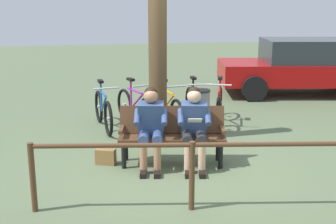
{
  "coord_description": "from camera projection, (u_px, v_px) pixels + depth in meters",
  "views": [
    {
      "loc": [
        1.54,
        6.0,
        2.41
      ],
      "look_at": [
        0.18,
        -0.45,
        0.75
      ],
      "focal_mm": 46.67,
      "sensor_mm": 36.0,
      "label": 1
    }
  ],
  "objects": [
    {
      "name": "bench",
      "position": [
        172.0,
        131.0,
        6.65
      ],
      "size": [
        1.66,
        0.8,
        0.87
      ],
      "rotation": [
        0.0,
        0.0,
        -0.21
      ],
      "color": "#51331E",
      "rests_on": "ground"
    },
    {
      "name": "bicycle_silver",
      "position": [
        195.0,
        106.0,
        8.86
      ],
      "size": [
        0.48,
        1.68,
        0.94
      ],
      "rotation": [
        0.0,
        0.0,
        1.53
      ],
      "color": "black",
      "rests_on": "ground"
    },
    {
      "name": "person_companion",
      "position": [
        151.0,
        124.0,
        6.45
      ],
      "size": [
        0.54,
        0.82,
        1.2
      ],
      "rotation": [
        0.0,
        0.0,
        -0.21
      ],
      "color": "#334772",
      "rests_on": "ground"
    },
    {
      "name": "litter_bin",
      "position": [
        200.0,
        113.0,
        7.99
      ],
      "size": [
        0.37,
        0.37,
        0.88
      ],
      "color": "slate",
      "rests_on": "ground"
    },
    {
      "name": "handbag",
      "position": [
        106.0,
        157.0,
        6.66
      ],
      "size": [
        0.33,
        0.24,
        0.24
      ],
      "primitive_type": "cube",
      "rotation": [
        0.0,
        0.0,
        -0.38
      ],
      "color": "olive",
      "rests_on": "ground"
    },
    {
      "name": "person_reading",
      "position": [
        194.0,
        124.0,
        6.45
      ],
      "size": [
        0.54,
        0.82,
        1.2
      ],
      "rotation": [
        0.0,
        0.0,
        -0.21
      ],
      "color": "#334772",
      "rests_on": "ground"
    },
    {
      "name": "bicycle_orange",
      "position": [
        135.0,
        108.0,
        8.71
      ],
      "size": [
        0.64,
        1.62,
        0.94
      ],
      "rotation": [
        0.0,
        0.0,
        1.88
      ],
      "color": "black",
      "rests_on": "ground"
    },
    {
      "name": "bicycle_red",
      "position": [
        219.0,
        106.0,
        8.84
      ],
      "size": [
        0.7,
        1.59,
        0.94
      ],
      "rotation": [
        0.0,
        0.0,
        1.21
      ],
      "color": "black",
      "rests_on": "ground"
    },
    {
      "name": "bicycle_purple",
      "position": [
        167.0,
        109.0,
        8.66
      ],
      "size": [
        0.48,
        1.67,
        0.94
      ],
      "rotation": [
        0.0,
        0.0,
        1.74
      ],
      "color": "black",
      "rests_on": "ground"
    },
    {
      "name": "ground_plane",
      "position": [
        186.0,
        167.0,
        6.59
      ],
      "size": [
        40.0,
        40.0,
        0.0
      ],
      "primitive_type": "plane",
      "color": "#566647"
    },
    {
      "name": "bicycle_black",
      "position": [
        103.0,
        111.0,
        8.49
      ],
      "size": [
        0.48,
        1.68,
        0.94
      ],
      "rotation": [
        0.0,
        0.0,
        1.69
      ],
      "color": "black",
      "rests_on": "ground"
    },
    {
      "name": "parked_car",
      "position": [
        302.0,
        65.0,
        11.63
      ],
      "size": [
        4.48,
        2.67,
        1.47
      ],
      "rotation": [
        0.0,
        0.0,
        -0.21
      ],
      "color": "#A50C0C",
      "rests_on": "ground"
    },
    {
      "name": "tree_trunk",
      "position": [
        158.0,
        41.0,
        7.4
      ],
      "size": [
        0.31,
        0.31,
        3.53
      ],
      "primitive_type": "cylinder",
      "color": "#4C3823",
      "rests_on": "ground"
    },
    {
      "name": "railing_fence",
      "position": [
        192.0,
        161.0,
        5.09
      ],
      "size": [
        3.73,
        0.74,
        0.85
      ],
      "rotation": [
        0.0,
        0.0,
        -0.18
      ],
      "color": "#51331E",
      "rests_on": "ground"
    }
  ]
}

